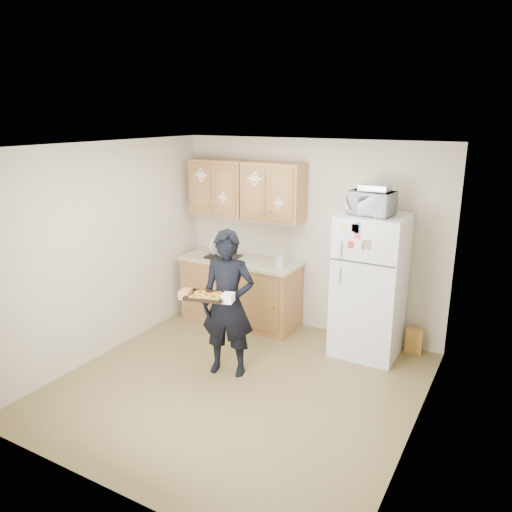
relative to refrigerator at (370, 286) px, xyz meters
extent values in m
plane|color=brown|center=(-0.95, -1.43, -0.85)|extent=(3.60, 3.60, 0.00)
plane|color=silver|center=(-0.95, -1.43, 1.65)|extent=(3.60, 3.60, 0.00)
cube|color=beige|center=(-0.95, 0.37, 0.40)|extent=(3.60, 0.04, 2.50)
cube|color=beige|center=(-0.95, -3.23, 0.40)|extent=(3.60, 0.04, 2.50)
cube|color=beige|center=(-2.75, -1.43, 0.40)|extent=(0.04, 3.60, 2.50)
cube|color=beige|center=(0.85, -1.43, 0.40)|extent=(0.04, 3.60, 2.50)
cube|color=white|center=(0.00, 0.00, 0.00)|extent=(0.75, 0.70, 1.70)
cube|color=olive|center=(-1.80, 0.05, -0.42)|extent=(1.60, 0.60, 0.86)
cube|color=#B3AC8A|center=(-1.80, 0.05, 0.03)|extent=(1.64, 0.64, 0.04)
cube|color=olive|center=(-2.20, 0.18, 0.98)|extent=(0.80, 0.33, 0.75)
cube|color=olive|center=(-1.38, 0.18, 0.98)|extent=(0.80, 0.33, 0.75)
cube|color=#DDBE4E|center=(0.52, 0.24, -0.69)|extent=(0.20, 0.07, 0.32)
imported|color=black|center=(-1.19, -1.22, -0.04)|extent=(0.67, 0.53, 1.62)
cube|color=black|center=(-1.27, -1.52, 0.12)|extent=(0.47, 0.39, 0.04)
cylinder|color=gold|center=(-1.34, -1.60, 0.14)|extent=(0.14, 0.14, 0.02)
cylinder|color=gold|center=(-1.16, -1.56, 0.14)|extent=(0.14, 0.14, 0.02)
cylinder|color=gold|center=(-1.38, -1.47, 0.14)|extent=(0.14, 0.14, 0.02)
cylinder|color=gold|center=(-1.19, -1.43, 0.14)|extent=(0.14, 0.14, 0.02)
cylinder|color=gold|center=(-1.27, -1.52, 0.14)|extent=(0.14, 0.14, 0.02)
imported|color=white|center=(-0.03, -0.05, 0.98)|extent=(0.52, 0.38, 0.27)
cube|color=silver|center=(-0.01, -0.02, 1.15)|extent=(0.34, 0.24, 0.07)
cube|color=black|center=(-2.06, 0.03, 0.14)|extent=(0.46, 0.37, 0.18)
imported|color=white|center=(-2.07, 0.03, 0.10)|extent=(0.25, 0.25, 0.05)
imported|color=white|center=(-1.15, -0.04, 0.16)|extent=(0.11, 0.11, 0.21)
camera|label=1|loc=(1.53, -5.48, 1.94)|focal=35.00mm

